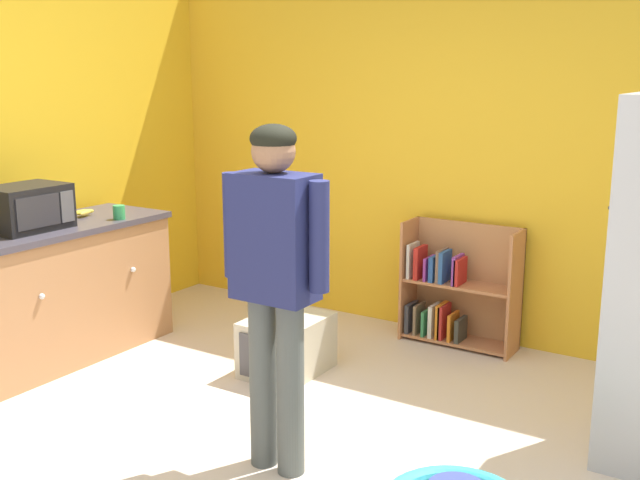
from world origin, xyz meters
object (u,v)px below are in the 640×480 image
at_px(bookshelf, 454,292).
at_px(green_cup, 119,212).
at_px(kitchen_counter, 10,305).
at_px(microwave, 26,208).
at_px(pet_carrier, 287,345).
at_px(banana_bunch, 85,212).
at_px(standing_person, 275,269).

bearing_deg(bookshelf, green_cup, -145.25).
relative_size(kitchen_counter, microwave, 4.69).
height_order(microwave, green_cup, microwave).
xyz_separation_m(microwave, green_cup, (0.23, 0.54, -0.09)).
distance_m(microwave, green_cup, 0.60).
xyz_separation_m(kitchen_counter, bookshelf, (2.11, 2.03, -0.08)).
relative_size(bookshelf, microwave, 1.77).
relative_size(pet_carrier, banana_bunch, 3.54).
relative_size(kitchen_counter, pet_carrier, 4.08).
distance_m(bookshelf, microwave, 2.89).
relative_size(kitchen_counter, green_cup, 23.71).
relative_size(microwave, banana_bunch, 3.08).
xyz_separation_m(kitchen_counter, green_cup, (0.23, 0.72, 0.50)).
bearing_deg(bookshelf, standing_person, -90.76).
height_order(banana_bunch, green_cup, green_cup).
xyz_separation_m(microwave, banana_bunch, (-0.05, 0.49, -0.11)).
bearing_deg(bookshelf, pet_carrier, -121.75).
bearing_deg(standing_person, pet_carrier, 122.82).
bearing_deg(kitchen_counter, standing_person, -1.60).
xyz_separation_m(standing_person, green_cup, (-1.85, 0.78, -0.05)).
bearing_deg(bookshelf, microwave, -138.81).
relative_size(standing_person, pet_carrier, 2.99).
xyz_separation_m(standing_person, microwave, (-2.09, 0.23, 0.05)).
distance_m(standing_person, microwave, 2.10).
bearing_deg(banana_bunch, standing_person, -18.84).
height_order(kitchen_counter, pet_carrier, kitchen_counter).
relative_size(kitchen_counter, banana_bunch, 14.44).
bearing_deg(banana_bunch, pet_carrier, 10.30).
height_order(bookshelf, banana_bunch, banana_bunch).
bearing_deg(bookshelf, kitchen_counter, -136.17).
bearing_deg(microwave, banana_bunch, 95.38).
distance_m(pet_carrier, banana_bunch, 1.69).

